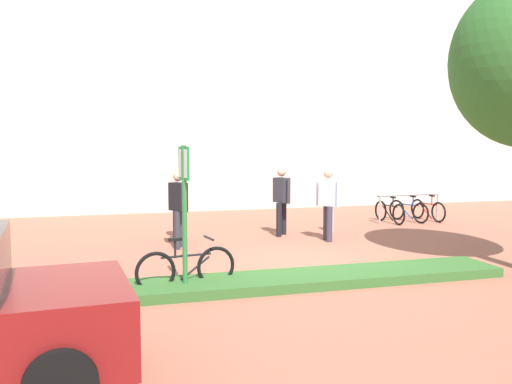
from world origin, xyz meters
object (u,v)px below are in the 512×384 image
(person_suited_dark, at_px, (178,204))
(bike_rack_cluster, at_px, (409,210))
(bike_at_sign, at_px, (187,268))
(bollard_steel, at_px, (331,215))
(person_casual_tan, at_px, (328,200))
(person_shirt_blue, at_px, (179,200))
(person_suited_navy, at_px, (281,197))
(parking_sign_post, at_px, (184,197))

(person_suited_dark, bearing_deg, bike_rack_cluster, 17.19)
(bike_at_sign, xyz_separation_m, bollard_steel, (4.55, 4.62, 0.10))
(bollard_steel, distance_m, person_casual_tan, 1.45)
(person_casual_tan, bearing_deg, bike_rack_cluster, 32.56)
(bike_rack_cluster, distance_m, person_shirt_blue, 7.14)
(person_shirt_blue, distance_m, person_suited_dark, 1.00)
(person_shirt_blue, xyz_separation_m, person_casual_tan, (3.41, -1.07, 0.00))
(person_suited_navy, bearing_deg, bollard_steel, 7.55)
(bollard_steel, xyz_separation_m, person_suited_navy, (-1.44, -0.19, 0.53))
(person_suited_dark, bearing_deg, bollard_steel, 15.12)
(person_casual_tan, relative_size, person_suited_dark, 1.00)
(bike_at_sign, xyz_separation_m, bike_rack_cluster, (7.53, 5.70, -0.00))
(parking_sign_post, distance_m, bollard_steel, 6.76)
(person_casual_tan, height_order, person_suited_dark, same)
(parking_sign_post, relative_size, bike_rack_cluster, 1.11)
(parking_sign_post, height_order, person_casual_tan, parking_sign_post)
(person_shirt_blue, height_order, person_suited_navy, same)
(bike_rack_cluster, height_order, person_suited_navy, person_suited_navy)
(bollard_steel, bearing_deg, bike_rack_cluster, 20.01)
(bike_rack_cluster, distance_m, bollard_steel, 3.18)
(person_suited_navy, xyz_separation_m, person_suited_dark, (-2.74, -0.94, 0.00))
(bike_rack_cluster, height_order, person_suited_dark, person_suited_dark)
(person_casual_tan, bearing_deg, parking_sign_post, -137.76)
(parking_sign_post, height_order, person_shirt_blue, parking_sign_post)
(person_shirt_blue, xyz_separation_m, person_suited_navy, (2.58, -0.05, 0.00))
(bike_rack_cluster, bearing_deg, bike_at_sign, -142.85)
(person_shirt_blue, relative_size, person_suited_dark, 1.00)
(person_shirt_blue, height_order, person_casual_tan, same)
(bollard_steel, relative_size, person_shirt_blue, 0.52)
(person_suited_dark, bearing_deg, person_suited_navy, 18.90)
(person_casual_tan, distance_m, person_suited_dark, 3.57)
(bike_rack_cluster, bearing_deg, parking_sign_post, -142.03)
(parking_sign_post, distance_m, bike_at_sign, 1.20)
(person_suited_navy, bearing_deg, bike_rack_cluster, 16.11)
(bike_rack_cluster, relative_size, bollard_steel, 2.34)
(parking_sign_post, bearing_deg, person_suited_navy, 55.72)
(bollard_steel, height_order, person_suited_dark, person_suited_dark)
(person_shirt_blue, height_order, person_suited_dark, same)
(bollard_steel, xyz_separation_m, person_suited_dark, (-4.17, -1.13, 0.53))
(bike_at_sign, relative_size, person_casual_tan, 0.97)
(parking_sign_post, height_order, person_suited_dark, parking_sign_post)
(person_suited_navy, bearing_deg, person_suited_dark, -161.10)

